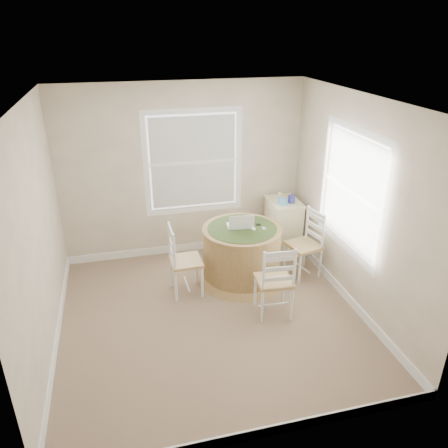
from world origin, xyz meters
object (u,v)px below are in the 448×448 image
object	(u,v)px
chair_near	(274,280)
chair_left	(186,261)
round_table	(242,251)
corner_chest	(283,225)
chair_right	(304,245)
laptop	(240,225)

from	to	relation	value
chair_near	chair_left	bearing A→B (deg)	-33.07
round_table	chair_near	distance (m)	0.91
round_table	chair_left	distance (m)	0.83
round_table	chair_near	size ratio (longest dim) A/B	1.33
round_table	chair_near	xyz separation A→B (m)	(0.15, -0.89, 0.05)
round_table	corner_chest	size ratio (longest dim) A/B	1.52
chair_right	laptop	bearing A→B (deg)	-113.20
chair_left	chair_right	world-z (taller)	same
chair_near	corner_chest	bearing A→B (deg)	-110.50
round_table	chair_near	bearing A→B (deg)	-80.68
chair_left	chair_right	xyz separation A→B (m)	(1.67, 0.04, 0.00)
chair_right	laptop	world-z (taller)	laptop
round_table	corner_chest	distance (m)	1.10
laptop	corner_chest	xyz separation A→B (m)	(0.88, 0.63, -0.39)
chair_left	chair_near	size ratio (longest dim) A/B	1.00
chair_right	chair_near	bearing A→B (deg)	-55.51
round_table	chair_right	distance (m)	0.87
chair_left	corner_chest	distance (m)	1.87
chair_near	chair_right	bearing A→B (deg)	-129.00
corner_chest	laptop	bearing A→B (deg)	-143.59
round_table	laptop	bearing A→B (deg)	112.93
chair_near	corner_chest	xyz separation A→B (m)	(0.72, 1.57, -0.06)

